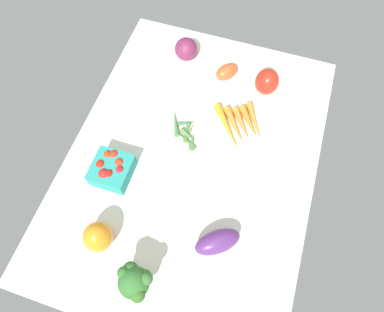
# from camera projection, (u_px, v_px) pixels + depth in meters

# --- Properties ---
(tablecloth) EXTENTS (1.04, 0.76, 0.02)m
(tablecloth) POSITION_uv_depth(u_px,v_px,m) (192.00, 160.00, 1.10)
(tablecloth) COLOR silver
(tablecloth) RESTS_ON ground
(broccoli_head) EXTENTS (0.09, 0.09, 0.12)m
(broccoli_head) POSITION_uv_depth(u_px,v_px,m) (135.00, 281.00, 0.86)
(broccoli_head) COLOR #92BC78
(broccoli_head) RESTS_ON tablecloth
(red_onion_near_basket) EXTENTS (0.08, 0.08, 0.08)m
(red_onion_near_basket) POSITION_uv_depth(u_px,v_px,m) (186.00, 49.00, 1.24)
(red_onion_near_basket) COLOR #6E2449
(red_onion_near_basket) RESTS_ON tablecloth
(okra_pile) EXTENTS (0.13, 0.12, 0.02)m
(okra_pile) POSITION_uv_depth(u_px,v_px,m) (185.00, 132.00, 1.13)
(okra_pile) COLOR #417B43
(okra_pile) RESTS_ON tablecloth
(bell_pepper_red) EXTENTS (0.11, 0.11, 0.09)m
(bell_pepper_red) POSITION_uv_depth(u_px,v_px,m) (267.00, 82.00, 1.17)
(bell_pepper_red) COLOR red
(bell_pepper_red) RESTS_ON tablecloth
(eggplant) EXTENTS (0.13, 0.14, 0.06)m
(eggplant) POSITION_uv_depth(u_px,v_px,m) (217.00, 242.00, 0.95)
(eggplant) COLOR #562B6E
(eggplant) RESTS_ON tablecloth
(berry_basket) EXTENTS (0.11, 0.11, 0.07)m
(berry_basket) POSITION_uv_depth(u_px,v_px,m) (112.00, 169.00, 1.04)
(berry_basket) COLOR teal
(berry_basket) RESTS_ON tablecloth
(carrot_bunch) EXTENTS (0.20, 0.19, 0.03)m
(carrot_bunch) POSITION_uv_depth(u_px,v_px,m) (240.00, 124.00, 1.13)
(carrot_bunch) COLOR orange
(carrot_bunch) RESTS_ON tablecloth
(bell_pepper_orange) EXTENTS (0.11, 0.11, 0.09)m
(bell_pepper_orange) POSITION_uv_depth(u_px,v_px,m) (98.00, 237.00, 0.94)
(bell_pepper_orange) COLOR orange
(bell_pepper_orange) RESTS_ON tablecloth
(roma_tomato) EXTENTS (0.10, 0.09, 0.05)m
(roma_tomato) POSITION_uv_depth(u_px,v_px,m) (227.00, 72.00, 1.21)
(roma_tomato) COLOR #E05226
(roma_tomato) RESTS_ON tablecloth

